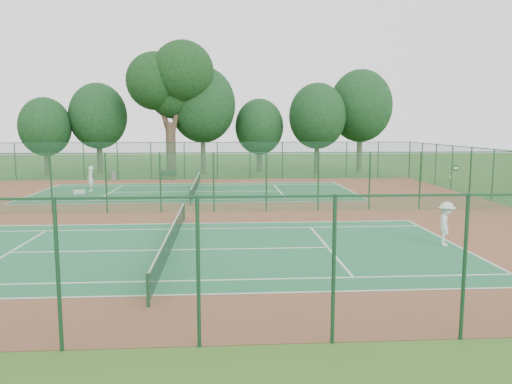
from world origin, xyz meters
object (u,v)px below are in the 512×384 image
player_near (446,224)px  trash_bin (114,176)px  player_far (91,179)px  big_tree (171,81)px  bench (168,175)px  kit_bag (79,192)px

player_near → trash_bin: (-19.39, 26.54, -0.50)m
player_far → player_near: bearing=46.2°
trash_bin → big_tree: 11.09m
player_near → player_far: (-19.43, 18.74, 0.04)m
trash_bin → big_tree: size_ratio=0.07×
trash_bin → big_tree: (4.97, 4.20, 8.97)m
player_near → bench: bearing=52.0°
player_far → bench: 9.29m
bench → big_tree: (0.02, 4.19, 8.95)m
trash_bin → kit_bag: (-0.54, -9.18, -0.29)m
player_near → big_tree: bearing=48.6°
player_near → big_tree: big_tree is taller
kit_bag → big_tree: size_ratio=0.06×
player_near → bench: (-14.43, 26.55, -0.48)m
player_far → bench: (5.00, 7.81, -0.52)m
player_near → player_far: 27.00m
player_near → kit_bag: (-19.93, 17.35, -0.79)m
bench → kit_bag: bench is taller
player_far → big_tree: big_tree is taller
bench → big_tree: 9.89m
player_near → trash_bin: size_ratio=2.11×
bench → kit_bag: bearing=-130.3°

